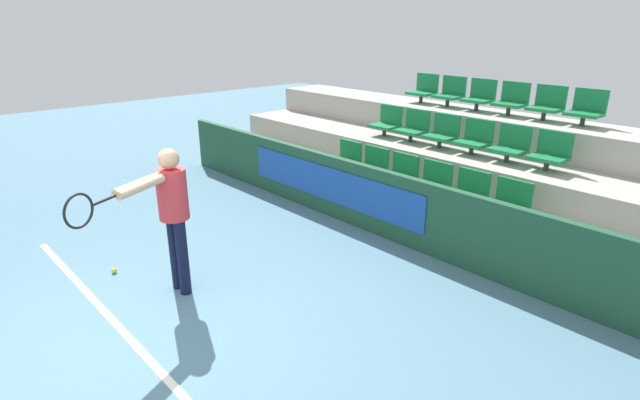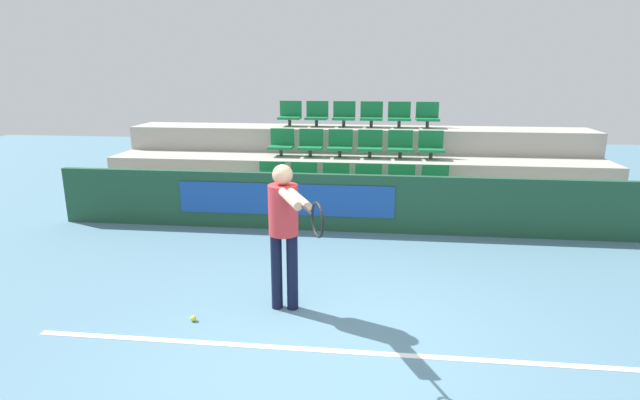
{
  "view_description": "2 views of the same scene",
  "coord_description": "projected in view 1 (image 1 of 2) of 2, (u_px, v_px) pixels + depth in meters",
  "views": [
    {
      "loc": [
        4.34,
        -1.41,
        3.02
      ],
      "look_at": [
        0.21,
        2.38,
        0.98
      ],
      "focal_mm": 28.0,
      "sensor_mm": 36.0,
      "label": 1
    },
    {
      "loc": [
        0.44,
        -4.36,
        2.73
      ],
      "look_at": [
        -0.32,
        2.24,
        0.97
      ],
      "focal_mm": 28.0,
      "sensor_mm": 36.0,
      "label": 2
    }
  ],
  "objects": [
    {
      "name": "ground_plane",
      "position": [
        128.0,
        343.0,
        4.93
      ],
      "size": [
        30.0,
        30.0,
        0.0
      ],
      "primitive_type": "plane",
      "color": "slate"
    },
    {
      "name": "court_baseline",
      "position": [
        132.0,
        341.0,
        4.95
      ],
      "size": [
        6.1,
        0.08,
        0.01
      ],
      "color": "white",
      "rests_on": "ground"
    },
    {
      "name": "barrier_wall",
      "position": [
        383.0,
        203.0,
        7.22
      ],
      "size": [
        10.31,
        0.14,
        1.0
      ],
      "color": "#1E4C33",
      "rests_on": "ground"
    },
    {
      "name": "bleacher_tier_front",
      "position": [
        410.0,
        210.0,
        7.68
      ],
      "size": [
        9.91,
        1.05,
        0.49
      ],
      "color": "#ADA89E",
      "rests_on": "ground"
    },
    {
      "name": "bleacher_tier_middle",
      "position": [
        450.0,
        180.0,
        8.26
      ],
      "size": [
        9.91,
        1.05,
        0.99
      ],
      "color": "#ADA89E",
      "rests_on": "ground"
    },
    {
      "name": "bleacher_tier_back",
      "position": [
        485.0,
        155.0,
        8.85
      ],
      "size": [
        9.91,
        1.05,
        1.48
      ],
      "color": "#ADA89E",
      "rests_on": "ground"
    },
    {
      "name": "stadium_chair_0",
      "position": [
        346.0,
        158.0,
        8.62
      ],
      "size": [
        0.49,
        0.39,
        0.54
      ],
      "color": "#333333",
      "rests_on": "bleacher_tier_front"
    },
    {
      "name": "stadium_chair_1",
      "position": [
        372.0,
        165.0,
        8.21
      ],
      "size": [
        0.49,
        0.39,
        0.54
      ],
      "color": "#333333",
      "rests_on": "bleacher_tier_front"
    },
    {
      "name": "stadium_chair_2",
      "position": [
        401.0,
        173.0,
        7.79
      ],
      "size": [
        0.49,
        0.39,
        0.54
      ],
      "color": "#333333",
      "rests_on": "bleacher_tier_front"
    },
    {
      "name": "stadium_chair_3",
      "position": [
        433.0,
        182.0,
        7.38
      ],
      "size": [
        0.49,
        0.39,
        0.54
      ],
      "color": "#333333",
      "rests_on": "bleacher_tier_front"
    },
    {
      "name": "stadium_chair_4",
      "position": [
        469.0,
        192.0,
        6.96
      ],
      "size": [
        0.49,
        0.39,
        0.54
      ],
      "color": "#333333",
      "rests_on": "bleacher_tier_front"
    },
    {
      "name": "stadium_chair_5",
      "position": [
        509.0,
        203.0,
        6.54
      ],
      "size": [
        0.49,
        0.39,
        0.54
      ],
      "color": "#333333",
      "rests_on": "bleacher_tier_front"
    },
    {
      "name": "stadium_chair_6",
      "position": [
        387.0,
        122.0,
        9.12
      ],
      "size": [
        0.49,
        0.39,
        0.54
      ],
      "color": "#333333",
      "rests_on": "bleacher_tier_middle"
    },
    {
      "name": "stadium_chair_7",
      "position": [
        414.0,
        127.0,
        8.71
      ],
      "size": [
        0.49,
        0.39,
        0.54
      ],
      "color": "#333333",
      "rests_on": "bleacher_tier_middle"
    },
    {
      "name": "stadium_chair_8",
      "position": [
        443.0,
        132.0,
        8.29
      ],
      "size": [
        0.49,
        0.39,
        0.54
      ],
      "color": "#333333",
      "rests_on": "bleacher_tier_middle"
    },
    {
      "name": "stadium_chair_9",
      "position": [
        475.0,
        138.0,
        7.88
      ],
      "size": [
        0.49,
        0.39,
        0.54
      ],
      "color": "#333333",
      "rests_on": "bleacher_tier_middle"
    },
    {
      "name": "stadium_chair_10",
      "position": [
        511.0,
        145.0,
        7.46
      ],
      "size": [
        0.49,
        0.39,
        0.54
      ],
      "color": "#333333",
      "rests_on": "bleacher_tier_middle"
    },
    {
      "name": "stadium_chair_11",
      "position": [
        551.0,
        152.0,
        7.04
      ],
      "size": [
        0.49,
        0.39,
        0.54
      ],
      "color": "#333333",
      "rests_on": "bleacher_tier_middle"
    },
    {
      "name": "stadium_chair_12",
      "position": [
        424.0,
        89.0,
        9.62
      ],
      "size": [
        0.49,
        0.39,
        0.54
      ],
      "color": "#333333",
      "rests_on": "bleacher_tier_back"
    },
    {
      "name": "stadium_chair_13",
      "position": [
        450.0,
        93.0,
        9.21
      ],
      "size": [
        0.49,
        0.39,
        0.54
      ],
      "color": "#333333",
      "rests_on": "bleacher_tier_back"
    },
    {
      "name": "stadium_chair_14",
      "position": [
        480.0,
        96.0,
        8.79
      ],
      "size": [
        0.49,
        0.39,
        0.54
      ],
      "color": "#333333",
      "rests_on": "bleacher_tier_back"
    },
    {
      "name": "stadium_chair_15",
      "position": [
        512.0,
        100.0,
        8.38
      ],
      "size": [
        0.49,
        0.39,
        0.54
      ],
      "color": "#333333",
      "rests_on": "bleacher_tier_back"
    },
    {
      "name": "stadium_chair_16",
      "position": [
        547.0,
        104.0,
        7.96
      ],
      "size": [
        0.49,
        0.39,
        0.54
      ],
      "color": "#333333",
      "rests_on": "bleacher_tier_back"
    },
    {
      "name": "stadium_chair_17",
      "position": [
        586.0,
        109.0,
        7.54
      ],
      "size": [
        0.49,
        0.39,
        0.54
      ],
      "color": "#333333",
      "rests_on": "bleacher_tier_back"
    },
    {
      "name": "tennis_player",
      "position": [
        170.0,
        207.0,
        5.47
      ],
      "size": [
        0.77,
        1.44,
        1.71
      ],
      "rotation": [
        0.0,
        0.0,
        0.43
      ],
      "color": "black",
      "rests_on": "ground"
    },
    {
      "name": "tennis_ball",
      "position": [
        114.0,
        271.0,
        6.28
      ],
      "size": [
        0.07,
        0.07,
        0.07
      ],
      "color": "#CCDB33",
      "rests_on": "ground"
    }
  ]
}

